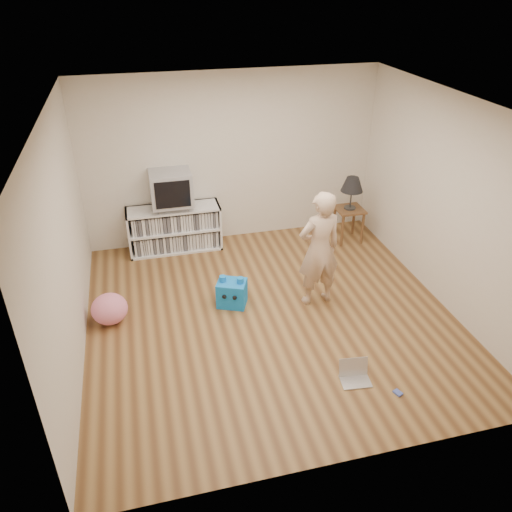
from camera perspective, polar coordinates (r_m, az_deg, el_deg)
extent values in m
plane|color=brown|center=(6.37, 1.62, -6.74)|extent=(4.50, 4.50, 0.00)
cube|color=silver|center=(7.71, -2.79, 11.01)|extent=(4.50, 0.02, 2.60)
cube|color=silver|center=(3.91, 10.89, -10.56)|extent=(4.50, 0.02, 2.60)
cube|color=silver|center=(5.57, -21.09, 1.06)|extent=(0.02, 4.50, 2.60)
cube|color=silver|center=(6.61, 21.04, 5.66)|extent=(0.02, 4.50, 2.60)
cube|color=white|center=(5.24, 2.05, 16.66)|extent=(4.50, 4.50, 0.01)
cube|color=white|center=(7.94, -9.44, 3.78)|extent=(1.40, 0.03, 0.70)
cube|color=white|center=(7.74, -14.32, 2.50)|extent=(0.03, 0.45, 0.70)
cube|color=white|center=(7.82, -4.29, 3.70)|extent=(0.03, 0.45, 0.70)
cube|color=white|center=(7.90, -9.09, 0.95)|extent=(1.40, 0.45, 0.03)
cube|color=white|center=(7.75, -9.28, 3.11)|extent=(1.34, 0.45, 0.03)
cube|color=white|center=(7.60, -9.49, 5.36)|extent=(1.40, 0.45, 0.03)
cube|color=silver|center=(7.75, -9.28, 3.11)|extent=(1.26, 0.36, 0.64)
cube|color=gray|center=(7.58, -9.52, 5.70)|extent=(0.45, 0.35, 0.07)
cube|color=#9D9DA2|center=(7.47, -9.70, 7.69)|extent=(0.60, 0.52, 0.50)
cube|color=black|center=(7.23, -9.50, 6.92)|extent=(0.50, 0.01, 0.40)
cylinder|color=brown|center=(7.89, 9.83, 2.83)|extent=(0.04, 0.04, 0.52)
cylinder|color=brown|center=(8.02, 12.07, 3.08)|extent=(0.04, 0.04, 0.52)
cylinder|color=brown|center=(8.16, 8.91, 3.90)|extent=(0.04, 0.04, 0.52)
cylinder|color=brown|center=(8.29, 11.09, 4.13)|extent=(0.04, 0.04, 0.52)
cube|color=brown|center=(7.97, 10.66, 5.26)|extent=(0.42, 0.42, 0.03)
cylinder|color=#333333|center=(7.96, 10.68, 5.44)|extent=(0.18, 0.18, 0.02)
cylinder|color=#333333|center=(7.89, 10.79, 6.58)|extent=(0.02, 0.02, 0.32)
imported|color=#D2AE8F|center=(6.25, 7.23, 0.73)|extent=(0.61, 0.44, 1.55)
cube|color=silver|center=(5.56, 11.30, -13.87)|extent=(0.34, 0.25, 0.01)
cube|color=silver|center=(5.56, 11.06, -12.32)|extent=(0.32, 0.10, 0.20)
cube|color=black|center=(5.56, 11.06, -12.32)|extent=(0.28, 0.08, 0.17)
cube|color=#4B61C9|center=(5.54, 15.90, -14.80)|extent=(0.09, 0.11, 0.02)
cube|color=#0C7AE2|center=(6.46, -2.77, -4.27)|extent=(0.45, 0.41, 0.34)
cylinder|color=#0C7AE2|center=(6.37, -3.83, -2.61)|extent=(0.09, 0.09, 0.08)
cylinder|color=#0C7AE2|center=(6.33, -1.80, -2.79)|extent=(0.09, 0.09, 0.08)
sphere|color=black|center=(6.33, -3.64, -4.67)|extent=(0.06, 0.06, 0.06)
sphere|color=black|center=(6.31, -2.45, -4.78)|extent=(0.06, 0.06, 0.06)
ellipsoid|color=pink|center=(6.40, -16.40, -5.82)|extent=(0.47, 0.47, 0.38)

